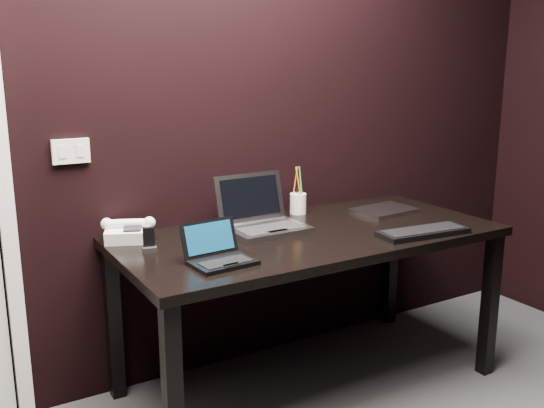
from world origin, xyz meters
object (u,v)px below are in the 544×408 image
netbook (219,255)px  silver_laptop (263,220)px  closed_laptop (385,210)px  mobile_phone (149,242)px  pen_cup (298,203)px  desk_phone (129,231)px  ext_keyboard (423,232)px  desk (310,249)px

netbook → silver_laptop: bearing=40.7°
silver_laptop → closed_laptop: (0.69, -0.03, -0.03)m
mobile_phone → pen_cup: 0.87m
silver_laptop → pen_cup: size_ratio=1.48×
netbook → desk_phone: netbook is taller
silver_laptop → mobile_phone: bearing=-175.4°
ext_keyboard → mobile_phone: bearing=160.9°
mobile_phone → desk: bearing=-7.6°
desk_phone → closed_laptop: bearing=-7.7°
silver_laptop → mobile_phone: (-0.55, -0.04, -0.01)m
desk_phone → pen_cup: bearing=2.1°
netbook → closed_laptop: bearing=15.2°
ext_keyboard → desk_phone: 1.27m
closed_laptop → mobile_phone: bearing=-179.3°
desk → netbook: bearing=-161.4°
desk → mobile_phone: size_ratio=17.92×
silver_laptop → desk_phone: size_ratio=1.48×
silver_laptop → closed_laptop: bearing=-2.4°
desk → mobile_phone: (-0.71, 0.09, 0.11)m
desk → mobile_phone: bearing=172.4°
netbook → pen_cup: bearing=36.2°
ext_keyboard → closed_laptop: 0.42m
netbook → silver_laptop: (0.37, 0.32, 0.01)m
desk → pen_cup: 0.37m
desk_phone → netbook: bearing=-66.5°
desk_phone → mobile_phone: desk_phone is taller
silver_laptop → desk_phone: 0.59m
closed_laptop → desk_phone: 1.27m
closed_laptop → mobile_phone: 1.23m
closed_laptop → netbook: bearing=-164.8°
closed_laptop → desk_phone: bearing=172.3°
pen_cup → mobile_phone: bearing=-165.6°
ext_keyboard → pen_cup: bearing=113.4°
silver_laptop → desk: bearing=-40.4°
netbook → pen_cup: 0.83m
mobile_phone → ext_keyboard: bearing=-19.1°
silver_laptop → pen_cup: same height
desk → mobile_phone: mobile_phone is taller
ext_keyboard → desk_phone: size_ratio=1.80×
desk_phone → mobile_phone: size_ratio=2.50×
mobile_phone → desk_phone: bearing=97.1°
netbook → mobile_phone: (-0.18, 0.27, 0.01)m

